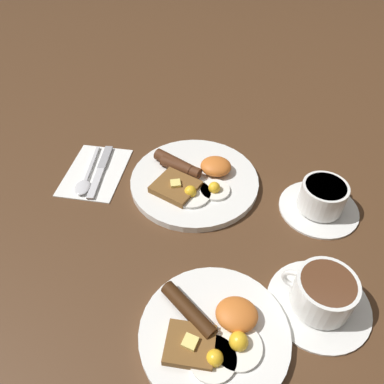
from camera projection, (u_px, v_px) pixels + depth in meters
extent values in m
plane|color=#4C301C|center=(194.00, 184.00, 0.80)|extent=(3.00, 3.00, 0.00)
cylinder|color=white|center=(194.00, 181.00, 0.79)|extent=(0.27, 0.27, 0.01)
cylinder|color=white|center=(215.00, 190.00, 0.76)|extent=(0.06, 0.06, 0.01)
sphere|color=yellow|center=(214.00, 188.00, 0.75)|extent=(0.02, 0.02, 0.02)
cylinder|color=white|center=(192.00, 194.00, 0.75)|extent=(0.08, 0.08, 0.01)
sphere|color=yellow|center=(190.00, 192.00, 0.75)|extent=(0.02, 0.02, 0.02)
ellipsoid|color=orange|center=(216.00, 166.00, 0.80)|extent=(0.07, 0.06, 0.03)
cylinder|color=#492715|center=(174.00, 162.00, 0.81)|extent=(0.10, 0.07, 0.03)
cylinder|color=#492715|center=(181.00, 167.00, 0.80)|extent=(0.09, 0.06, 0.02)
cube|color=brown|center=(176.00, 187.00, 0.76)|extent=(0.11, 0.10, 0.01)
cube|color=#F4E072|center=(176.00, 183.00, 0.75)|extent=(0.03, 0.03, 0.01)
cylinder|color=white|center=(214.00, 334.00, 0.56)|extent=(0.23, 0.23, 0.01)
cylinder|color=white|center=(237.00, 346.00, 0.54)|extent=(0.07, 0.07, 0.01)
sphere|color=yellow|center=(239.00, 341.00, 0.53)|extent=(0.03, 0.03, 0.03)
cylinder|color=white|center=(213.00, 359.00, 0.52)|extent=(0.07, 0.07, 0.01)
sphere|color=yellow|center=(215.00, 358.00, 0.52)|extent=(0.02, 0.02, 0.02)
ellipsoid|color=orange|center=(237.00, 314.00, 0.56)|extent=(0.06, 0.06, 0.03)
cylinder|color=#381E0C|center=(188.00, 310.00, 0.57)|extent=(0.10, 0.08, 0.02)
cube|color=brown|center=(190.00, 345.00, 0.53)|extent=(0.07, 0.06, 0.01)
cube|color=#F4E072|center=(190.00, 342.00, 0.53)|extent=(0.02, 0.02, 0.01)
cylinder|color=white|center=(319.00, 208.00, 0.74)|extent=(0.16, 0.16, 0.01)
cylinder|color=white|center=(323.00, 196.00, 0.72)|extent=(0.09, 0.09, 0.06)
cylinder|color=#56331E|center=(326.00, 187.00, 0.70)|extent=(0.08, 0.08, 0.00)
torus|color=white|center=(335.00, 184.00, 0.74)|extent=(0.03, 0.04, 0.04)
cylinder|color=white|center=(319.00, 304.00, 0.60)|extent=(0.16, 0.16, 0.01)
cylinder|color=white|center=(324.00, 293.00, 0.57)|extent=(0.09, 0.09, 0.06)
cylinder|color=#56331E|center=(329.00, 283.00, 0.55)|extent=(0.08, 0.08, 0.00)
torus|color=white|center=(294.00, 279.00, 0.59)|extent=(0.04, 0.02, 0.04)
cube|color=white|center=(95.00, 172.00, 0.82)|extent=(0.12, 0.17, 0.01)
cube|color=silver|center=(96.00, 183.00, 0.79)|extent=(0.02, 0.09, 0.00)
cube|color=#9E9EA3|center=(105.00, 157.00, 0.85)|extent=(0.02, 0.08, 0.01)
ellipsoid|color=silver|center=(83.00, 187.00, 0.78)|extent=(0.04, 0.05, 0.01)
cube|color=silver|center=(92.00, 163.00, 0.84)|extent=(0.02, 0.12, 0.00)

